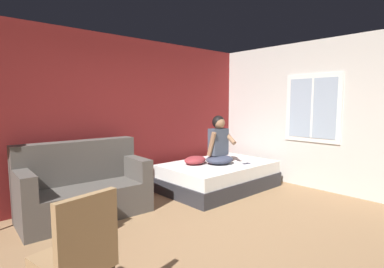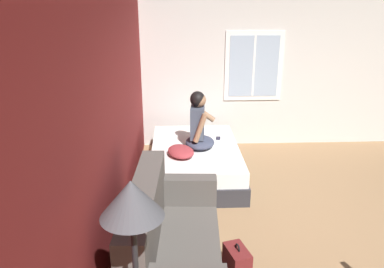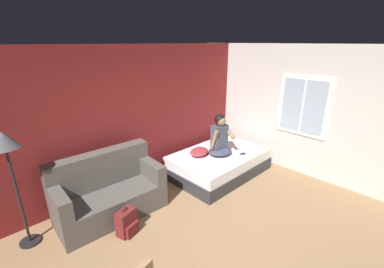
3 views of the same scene
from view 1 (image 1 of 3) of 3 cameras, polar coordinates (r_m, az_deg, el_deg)
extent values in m
plane|color=#93704C|center=(3.49, 3.08, -21.11)|extent=(40.00, 40.00, 0.00)
cube|color=maroon|center=(5.18, -16.80, 3.12)|extent=(11.19, 0.16, 2.70)
cube|color=silver|center=(5.81, 25.86, 3.07)|extent=(0.16, 6.23, 2.70)
cube|color=white|center=(5.89, 21.97, 4.58)|extent=(0.02, 1.04, 1.24)
cube|color=#9EB2C6|center=(5.88, 21.90, 4.58)|extent=(0.01, 0.88, 1.08)
cube|color=white|center=(5.88, 21.90, 4.58)|extent=(0.01, 0.04, 1.08)
cube|color=#2D2D33|center=(5.64, 5.01, -8.99)|extent=(2.07, 1.37, 0.26)
cube|color=white|center=(5.58, 5.03, -6.61)|extent=(2.01, 1.33, 0.22)
cube|color=#514C47|center=(4.51, -19.49, -12.02)|extent=(1.74, 0.89, 0.44)
cube|color=#514C47|center=(4.66, -20.97, -4.90)|extent=(1.71, 0.33, 0.60)
cube|color=#514C47|center=(4.23, -29.52, -8.34)|extent=(0.22, 0.81, 0.32)
cube|color=#514C47|center=(4.71, -10.87, -6.23)|extent=(0.22, 0.81, 0.32)
cube|color=#9E7A51|center=(2.52, -21.76, -21.51)|extent=(0.54, 0.54, 0.10)
cube|color=#9E7A51|center=(2.24, -19.30, -16.80)|extent=(0.46, 0.15, 0.48)
ellipsoid|color=#383D51|center=(5.46, 5.26, -4.86)|extent=(0.56, 0.49, 0.16)
cube|color=#3F4756|center=(5.44, 5.02, -1.48)|extent=(0.35, 0.23, 0.48)
cylinder|color=#936B4C|center=(5.27, 3.74, -1.93)|extent=(0.10, 0.22, 0.44)
cylinder|color=#936B4C|center=(5.48, 6.91, -0.39)|extent=(0.12, 0.38, 0.29)
sphere|color=#936B4C|center=(5.39, 5.19, 2.13)|extent=(0.21, 0.21, 0.21)
ellipsoid|color=black|center=(5.40, 5.05, 2.30)|extent=(0.25, 0.24, 0.23)
cube|color=maroon|center=(4.01, -17.08, -14.56)|extent=(0.34, 0.26, 0.40)
cube|color=maroon|center=(3.96, -15.91, -16.19)|extent=(0.24, 0.11, 0.18)
torus|color=black|center=(3.94, -17.19, -11.64)|extent=(0.09, 0.04, 0.09)
ellipsoid|color=#993338|center=(5.44, 0.60, -4.98)|extent=(0.57, 0.50, 0.14)
cube|color=black|center=(5.55, 10.33, -5.54)|extent=(0.15, 0.09, 0.01)
camera|label=2|loc=(4.32, -62.45, 16.44)|focal=35.00mm
camera|label=3|loc=(1.24, -44.92, 71.94)|focal=24.00mm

